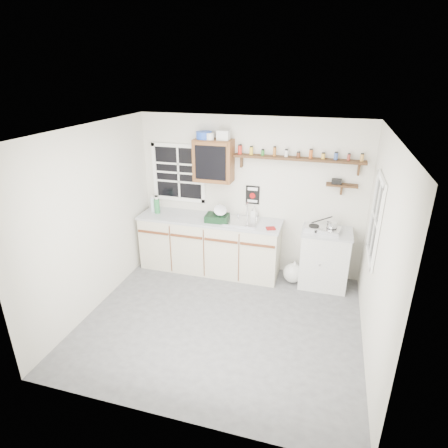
# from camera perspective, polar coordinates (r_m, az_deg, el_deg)

# --- Properties ---
(room) EXTENTS (3.64, 3.24, 2.54)m
(room) POSITION_cam_1_polar(r_m,az_deg,el_deg) (4.55, -0.40, -1.82)
(room) COLOR #4D4D4F
(room) RESTS_ON ground
(main_cabinet) EXTENTS (2.31, 0.63, 0.92)m
(main_cabinet) POSITION_cam_1_polar(r_m,az_deg,el_deg) (6.17, -2.19, -3.10)
(main_cabinet) COLOR beige
(main_cabinet) RESTS_ON floor
(right_cabinet) EXTENTS (0.73, 0.57, 0.91)m
(right_cabinet) POSITION_cam_1_polar(r_m,az_deg,el_deg) (5.94, 15.04, -5.05)
(right_cabinet) COLOR beige
(right_cabinet) RESTS_ON floor
(sink) EXTENTS (0.52, 0.44, 0.29)m
(sink) POSITION_cam_1_polar(r_m,az_deg,el_deg) (5.85, 2.76, 0.45)
(sink) COLOR silver
(sink) RESTS_ON main_cabinet
(upper_cabinet) EXTENTS (0.60, 0.32, 0.65)m
(upper_cabinet) POSITION_cam_1_polar(r_m,az_deg,el_deg) (5.84, -1.61, 9.62)
(upper_cabinet) COLOR brown
(upper_cabinet) RESTS_ON wall_back
(upper_cabinet_clutter) EXTENTS (0.52, 0.24, 0.14)m
(upper_cabinet_clutter) POSITION_cam_1_polar(r_m,az_deg,el_deg) (5.78, -1.98, 13.36)
(upper_cabinet_clutter) COLOR #1B41B2
(upper_cabinet_clutter) RESTS_ON upper_cabinet
(spice_shelf) EXTENTS (1.91, 0.18, 0.35)m
(spice_shelf) POSITION_cam_1_polar(r_m,az_deg,el_deg) (5.64, 11.09, 9.84)
(spice_shelf) COLOR black
(spice_shelf) RESTS_ON wall_back
(secondary_shelf) EXTENTS (0.45, 0.16, 0.24)m
(secondary_shelf) POSITION_cam_1_polar(r_m,az_deg,el_deg) (5.72, 17.30, 5.76)
(secondary_shelf) COLOR black
(secondary_shelf) RESTS_ON wall_back
(warning_sign) EXTENTS (0.22, 0.02, 0.30)m
(warning_sign) POSITION_cam_1_polar(r_m,az_deg,el_deg) (5.97, 4.38, 4.44)
(warning_sign) COLOR black
(warning_sign) RESTS_ON wall_back
(window_back) EXTENTS (0.93, 0.03, 0.98)m
(window_back) POSITION_cam_1_polar(r_m,az_deg,el_deg) (6.25, -6.93, 7.74)
(window_back) COLOR black
(window_back) RESTS_ON wall_back
(window_right) EXTENTS (0.03, 0.78, 1.08)m
(window_right) POSITION_cam_1_polar(r_m,az_deg,el_deg) (4.87, 22.15, 0.63)
(window_right) COLOR black
(window_right) RESTS_ON wall_back
(water_bottles) EXTENTS (0.17, 0.11, 0.28)m
(water_bottles) POSITION_cam_1_polar(r_m,az_deg,el_deg) (6.30, -10.44, 2.83)
(water_bottles) COLOR silver
(water_bottles) RESTS_ON main_cabinet
(dish_rack) EXTENTS (0.37, 0.29, 0.27)m
(dish_rack) POSITION_cam_1_polar(r_m,az_deg,el_deg) (5.84, -0.92, 1.23)
(dish_rack) COLOR black
(dish_rack) RESTS_ON main_cabinet
(soap_bottle) EXTENTS (0.11, 0.11, 0.19)m
(soap_bottle) POSITION_cam_1_polar(r_m,az_deg,el_deg) (5.99, 4.64, 1.80)
(soap_bottle) COLOR white
(soap_bottle) RESTS_ON main_cabinet
(rag) EXTENTS (0.17, 0.16, 0.02)m
(rag) POSITION_cam_1_polar(r_m,az_deg,el_deg) (5.62, 7.14, -0.67)
(rag) COLOR maroon
(rag) RESTS_ON main_cabinet
(hotplate) EXTENTS (0.54, 0.34, 0.07)m
(hotplate) POSITION_cam_1_polar(r_m,az_deg,el_deg) (5.72, 14.78, -0.72)
(hotplate) COLOR silver
(hotplate) RESTS_ON right_cabinet
(saucepan) EXTENTS (0.37, 0.16, 0.16)m
(saucepan) POSITION_cam_1_polar(r_m,az_deg,el_deg) (5.69, 16.05, -0.11)
(saucepan) COLOR silver
(saucepan) RESTS_ON hotplate
(trash_bag) EXTENTS (0.36, 0.32, 0.41)m
(trash_bag) POSITION_cam_1_polar(r_m,az_deg,el_deg) (6.01, 10.44, -7.31)
(trash_bag) COLOR silver
(trash_bag) RESTS_ON floor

